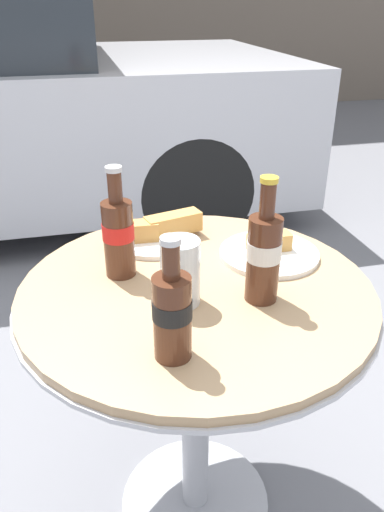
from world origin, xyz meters
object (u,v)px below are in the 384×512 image
at_px(cola_bottle_left, 264,254).
at_px(cola_bottle_center, 172,312).
at_px(lunch_plate_far, 155,233).
at_px(bistro_table, 196,343).
at_px(drinking_glass, 180,275).
at_px(cola_bottle_right, 118,234).
at_px(lunch_plate_near, 269,251).

xyz_separation_m(cola_bottle_left, cola_bottle_center, (-0.21, -0.13, -0.01)).
bearing_deg(cola_bottle_left, lunch_plate_far, 117.80).
bearing_deg(bistro_table, drinking_glass, -129.40).
xyz_separation_m(cola_bottle_right, lunch_plate_near, (0.35, 0.00, -0.08)).
relative_size(cola_bottle_right, cola_bottle_center, 1.09).
height_order(cola_bottle_left, lunch_plate_near, cola_bottle_left).
distance_m(drinking_glass, lunch_plate_far, 0.28).
relative_size(drinking_glass, lunch_plate_near, 0.59).
bearing_deg(bistro_table, lunch_plate_near, 24.05).
bearing_deg(bistro_table, cola_bottle_right, 150.13).
relative_size(cola_bottle_right, drinking_glass, 1.79).
bearing_deg(cola_bottle_left, lunch_plate_near, 63.63).
bearing_deg(cola_bottle_center, bistro_table, 66.41).
relative_size(cola_bottle_center, drinking_glass, 1.64).
height_order(bistro_table, cola_bottle_center, cola_bottle_center).
height_order(cola_bottle_right, cola_bottle_center, cola_bottle_right).
relative_size(bistro_table, lunch_plate_near, 3.28).
bearing_deg(cola_bottle_center, lunch_plate_near, 46.10).
xyz_separation_m(cola_bottle_center, lunch_plate_near, (0.29, 0.30, -0.08)).
bearing_deg(drinking_glass, cola_bottle_center, -106.83).
bearing_deg(lunch_plate_far, cola_bottle_right, -125.66).
xyz_separation_m(bistro_table, cola_bottle_right, (-0.15, 0.09, 0.25)).
bearing_deg(cola_bottle_right, drinking_glass, -53.85).
bearing_deg(cola_bottle_center, cola_bottle_left, 32.86).
xyz_separation_m(cola_bottle_center, lunch_plate_far, (0.05, 0.44, -0.06)).
xyz_separation_m(cola_bottle_center, drinking_glass, (0.05, 0.16, -0.03)).
bearing_deg(drinking_glass, lunch_plate_far, 90.38).
distance_m(bistro_table, lunch_plate_far, 0.29).
bearing_deg(cola_bottle_right, bistro_table, -29.87).
relative_size(cola_bottle_left, drinking_glass, 1.89).
bearing_deg(drinking_glass, bistro_table, 50.60).
height_order(bistro_table, lunch_plate_near, lunch_plate_near).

